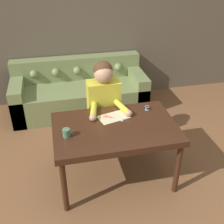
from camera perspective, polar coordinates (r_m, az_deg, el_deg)
name	(u,v)px	position (r m, az deg, el deg)	size (l,w,h in m)	color
ground_plane	(108,185)	(3.35, -0.92, -14.68)	(16.00, 16.00, 0.00)	brown
wall_back	(78,24)	(4.73, -6.99, 17.33)	(8.00, 0.06, 2.60)	brown
dining_table	(115,132)	(3.05, 0.63, -4.00)	(1.33, 0.86, 0.72)	#381E11
couch	(80,92)	(4.67, -6.61, 3.98)	(2.12, 0.86, 0.81)	olive
person	(104,106)	(3.51, -1.64, 1.14)	(0.49, 0.59, 1.24)	#33281E
pattern_paper_main	(114,117)	(3.16, 0.34, -1.01)	(0.38, 0.28, 0.00)	beige
scissors	(110,117)	(3.15, -0.45, -1.08)	(0.23, 0.18, 0.01)	silver
mug	(67,133)	(2.86, -9.21, -4.22)	(0.11, 0.08, 0.09)	#47704C
thread_spool	(147,108)	(3.31, 7.10, 0.82)	(0.04, 0.04, 0.05)	#3366B2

